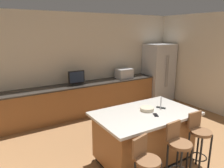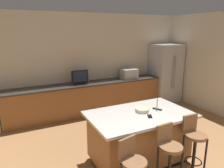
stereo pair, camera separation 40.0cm
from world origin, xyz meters
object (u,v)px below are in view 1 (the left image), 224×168
at_px(tv_monitor, 76,79).
at_px(microwave, 124,73).
at_px(fruit_bowl, 147,109).
at_px(bar_stool_right, 199,137).
at_px(kitchen_island, 144,136).
at_px(bar_stool_left, 146,165).
at_px(bar_stool_center, 178,149).
at_px(refrigerator, 158,72).
at_px(cell_phone, 156,115).
at_px(tv_remote, 161,108).

bearing_deg(tv_monitor, microwave, 1.87).
bearing_deg(fruit_bowl, bar_stool_right, -56.65).
xyz_separation_m(kitchen_island, bar_stool_left, (-0.62, -0.78, 0.09)).
xyz_separation_m(microwave, tv_monitor, (-1.59, -0.05, 0.04)).
bearing_deg(kitchen_island, bar_stool_left, -128.60).
distance_m(kitchen_island, microwave, 2.99).
distance_m(kitchen_island, bar_stool_center, 0.79).
bearing_deg(fruit_bowl, bar_stool_center, -95.58).
relative_size(refrigerator, bar_stool_right, 1.86).
height_order(refrigerator, bar_stool_right, refrigerator).
height_order(refrigerator, cell_phone, refrigerator).
bearing_deg(tv_monitor, cell_phone, -83.42).
height_order(bar_stool_left, fruit_bowl, fruit_bowl).
relative_size(bar_stool_left, cell_phone, 6.30).
relative_size(microwave, cell_phone, 3.20).
xyz_separation_m(bar_stool_right, tv_remote, (-0.19, 0.71, 0.32)).
bearing_deg(tv_remote, refrigerator, 18.05).
height_order(tv_monitor, fruit_bowl, tv_monitor).
height_order(refrigerator, tv_remote, refrigerator).
xyz_separation_m(kitchen_island, bar_stool_center, (-0.00, -0.78, 0.13)).
bearing_deg(bar_stool_right, microwave, 78.72).
xyz_separation_m(kitchen_island, fruit_bowl, (0.08, 0.05, 0.49)).
xyz_separation_m(bar_stool_right, cell_phone, (-0.51, 0.51, 0.32)).
bearing_deg(kitchen_island, cell_phone, -69.69).
bearing_deg(bar_stool_left, bar_stool_right, -9.07).
bearing_deg(bar_stool_left, fruit_bowl, 37.19).
bearing_deg(microwave, tv_monitor, -178.13).
relative_size(microwave, tv_monitor, 1.06).
bearing_deg(tv_remote, fruit_bowl, 142.47).
bearing_deg(tv_monitor, fruit_bowl, -82.58).
relative_size(bar_stool_center, cell_phone, 6.73).
bearing_deg(tv_remote, tv_monitor, 74.53).
bearing_deg(bar_stool_left, refrigerator, 32.19).
bearing_deg(microwave, tv_remote, -110.09).
xyz_separation_m(refrigerator, tv_monitor, (-2.96, 0.01, 0.13)).
bearing_deg(cell_phone, kitchen_island, 138.64).
relative_size(kitchen_island, bar_stool_left, 1.90).
height_order(cell_phone, tv_remote, tv_remote).
height_order(kitchen_island, cell_phone, cell_phone).
distance_m(bar_stool_right, cell_phone, 0.79).
relative_size(kitchen_island, tv_monitor, 3.98).
height_order(microwave, tv_remote, microwave).
relative_size(tv_monitor, bar_stool_right, 0.44).
xyz_separation_m(refrigerator, fruit_bowl, (-2.64, -2.50, 0.01)).
distance_m(refrigerator, tv_monitor, 2.97).
height_order(kitchen_island, tv_monitor, tv_monitor).
relative_size(refrigerator, bar_stool_center, 1.88).
bearing_deg(tv_monitor, refrigerator, -0.28).
xyz_separation_m(tv_monitor, fruit_bowl, (0.33, -2.51, -0.11)).
xyz_separation_m(kitchen_island, tv_remote, (0.39, 0.01, 0.46)).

